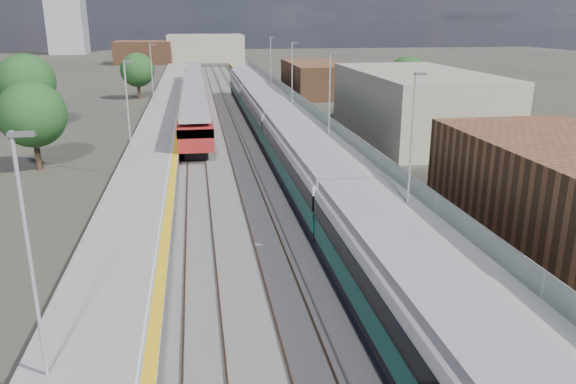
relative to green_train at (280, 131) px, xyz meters
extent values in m
plane|color=#47443A|center=(-1.50, 11.89, -2.33)|extent=(320.00, 320.00, 0.00)
cube|color=#565451|center=(-3.75, 14.39, -2.30)|extent=(10.50, 155.00, 0.06)
cube|color=#4C3323|center=(-0.72, 16.89, -2.22)|extent=(0.07, 160.00, 0.14)
cube|color=#4C3323|center=(0.72, 16.89, -2.22)|extent=(0.07, 160.00, 0.14)
cube|color=#4C3323|center=(-4.22, 16.89, -2.22)|extent=(0.07, 160.00, 0.14)
cube|color=#4C3323|center=(-2.78, 16.89, -2.22)|extent=(0.07, 160.00, 0.14)
cube|color=#4C3323|center=(-7.72, 16.89, -2.22)|extent=(0.07, 160.00, 0.14)
cube|color=#4C3323|center=(-6.28, 16.89, -2.22)|extent=(0.07, 160.00, 0.14)
cube|color=gray|center=(-1.05, 16.89, -2.23)|extent=(0.08, 160.00, 0.10)
cube|color=gray|center=(-2.45, 16.89, -2.23)|extent=(0.08, 160.00, 0.10)
cube|color=slate|center=(3.75, 14.39, -1.83)|extent=(4.70, 155.00, 1.00)
cube|color=gray|center=(3.75, 14.39, -1.32)|extent=(4.70, 155.00, 0.03)
cube|color=yellow|center=(1.65, 14.39, -1.30)|extent=(0.40, 155.00, 0.01)
cube|color=gray|center=(5.95, 14.39, -0.73)|extent=(0.06, 155.00, 1.20)
cylinder|color=#9EA0A3|center=(5.10, -16.11, 2.44)|extent=(0.12, 0.12, 7.50)
cube|color=#4C4C4F|center=(5.35, -16.11, 6.09)|extent=(0.70, 0.18, 0.14)
cylinder|color=#9EA0A3|center=(5.10, 3.89, 2.44)|extent=(0.12, 0.12, 7.50)
cube|color=#4C4C4F|center=(5.35, 3.89, 6.09)|extent=(0.70, 0.18, 0.14)
cylinder|color=#9EA0A3|center=(5.10, 23.89, 2.44)|extent=(0.12, 0.12, 7.50)
cube|color=#4C4C4F|center=(5.35, 23.89, 6.09)|extent=(0.70, 0.18, 0.14)
cylinder|color=#9EA0A3|center=(5.10, 43.89, 2.44)|extent=(0.12, 0.12, 7.50)
cube|color=#4C4C4F|center=(5.35, 43.89, 6.09)|extent=(0.70, 0.18, 0.14)
cube|color=slate|center=(-10.55, 14.39, -1.83)|extent=(4.30, 155.00, 1.00)
cube|color=gray|center=(-10.55, 14.39, -1.32)|extent=(4.30, 155.00, 0.03)
cube|color=yellow|center=(-8.65, 14.39, -1.30)|extent=(0.45, 155.00, 0.01)
cube|color=silver|center=(-9.00, 14.39, -1.30)|extent=(0.08, 155.00, 0.01)
cylinder|color=#9EA0A3|center=(-11.70, -30.11, 2.44)|extent=(0.12, 0.12, 7.50)
cube|color=#4C4C4F|center=(-11.45, -30.11, 6.09)|extent=(0.70, 0.18, 0.14)
cylinder|color=#9EA0A3|center=(-11.70, -4.11, 2.44)|extent=(0.12, 0.12, 7.50)
cube|color=#4C4C4F|center=(-11.45, -4.11, 6.09)|extent=(0.70, 0.18, 0.14)
cylinder|color=#9EA0A3|center=(-11.70, 21.89, 2.44)|extent=(0.12, 0.12, 7.50)
cube|color=#4C4C4F|center=(-11.45, 21.89, 6.09)|extent=(0.70, 0.18, 0.14)
cube|color=brown|center=(12.50, -20.11, 0.27)|extent=(9.00, 16.00, 5.20)
cube|color=gray|center=(14.50, 6.89, 0.87)|extent=(11.00, 22.00, 6.40)
cube|color=brown|center=(11.50, 39.89, 0.07)|extent=(8.00, 18.00, 4.80)
cube|color=gray|center=(-3.50, 111.89, 1.17)|extent=(20.00, 14.00, 7.00)
cube|color=brown|center=(-19.50, 106.89, 0.47)|extent=(14.00, 12.00, 5.60)
cube|color=black|center=(0.00, -30.98, -1.41)|extent=(2.83, 20.31, 0.48)
cube|color=#10564F|center=(0.00, -30.98, -0.58)|extent=(2.94, 20.31, 1.19)
cube|color=black|center=(0.00, -30.98, 0.36)|extent=(3.00, 20.31, 0.81)
cube|color=silver|center=(0.00, -30.98, 1.01)|extent=(2.94, 20.31, 0.50)
cube|color=gray|center=(0.00, -30.98, 1.44)|extent=(2.60, 20.31, 0.42)
cube|color=black|center=(0.00, -10.18, -1.41)|extent=(2.83, 20.31, 0.48)
cube|color=#10564F|center=(0.00, -10.18, -0.58)|extent=(2.94, 20.31, 1.19)
cube|color=black|center=(0.00, -10.18, 0.36)|extent=(3.00, 20.31, 0.81)
cube|color=silver|center=(0.00, -10.18, 1.01)|extent=(2.94, 20.31, 0.50)
cube|color=gray|center=(0.00, -10.18, 1.44)|extent=(2.60, 20.31, 0.42)
cube|color=black|center=(0.00, 10.63, -1.41)|extent=(2.83, 20.31, 0.48)
cube|color=#10564F|center=(0.00, 10.63, -0.58)|extent=(2.94, 20.31, 1.19)
cube|color=black|center=(0.00, 10.63, 0.36)|extent=(3.00, 20.31, 0.81)
cube|color=silver|center=(0.00, 10.63, 1.01)|extent=(2.94, 20.31, 0.50)
cube|color=gray|center=(0.00, 10.63, 1.44)|extent=(2.60, 20.31, 0.42)
cube|color=black|center=(0.00, 31.44, -1.41)|extent=(2.83, 20.31, 0.48)
cube|color=#10564F|center=(0.00, 31.44, -0.58)|extent=(2.94, 20.31, 1.19)
cube|color=black|center=(0.00, 31.44, 0.36)|extent=(3.00, 20.31, 0.81)
cube|color=silver|center=(0.00, 31.44, 1.01)|extent=(2.94, 20.31, 0.50)
cube|color=gray|center=(0.00, 31.44, 1.44)|extent=(2.60, 20.31, 0.42)
cube|color=black|center=(-7.00, 8.01, -1.84)|extent=(1.95, 16.58, 0.68)
cube|color=maroon|center=(-7.00, 8.01, -0.22)|extent=(2.87, 19.50, 2.05)
cube|color=black|center=(-7.00, 8.01, 0.29)|extent=(2.94, 19.50, 0.72)
cube|color=gray|center=(-7.00, 8.01, 1.32)|extent=(2.57, 19.50, 0.41)
cube|color=black|center=(-7.00, 28.02, -1.84)|extent=(1.95, 16.58, 0.68)
cube|color=maroon|center=(-7.00, 28.02, -0.22)|extent=(2.87, 19.50, 2.05)
cube|color=black|center=(-7.00, 28.02, 0.29)|extent=(2.94, 19.50, 0.72)
cube|color=gray|center=(-7.00, 28.02, 1.32)|extent=(2.57, 19.50, 0.41)
cube|color=black|center=(-7.00, 48.02, -1.84)|extent=(1.95, 16.58, 0.68)
cube|color=maroon|center=(-7.00, 48.02, -0.22)|extent=(2.87, 19.50, 2.05)
cube|color=black|center=(-7.00, 48.02, 0.29)|extent=(2.94, 19.50, 0.72)
cube|color=gray|center=(-7.00, 48.02, 1.32)|extent=(2.57, 19.50, 0.41)
cylinder|color=#382619|center=(-19.17, -0.67, -1.13)|extent=(0.44, 0.44, 2.40)
sphere|color=#193E18|center=(-19.17, -0.67, 2.00)|extent=(5.06, 5.06, 5.06)
cylinder|color=#382619|center=(-23.92, 16.07, -0.94)|extent=(0.44, 0.44, 2.77)
sphere|color=#193E18|center=(-23.92, 16.07, 2.68)|extent=(5.85, 5.85, 5.85)
cylinder|color=#382619|center=(-14.94, 39.10, -1.17)|extent=(0.44, 0.44, 2.30)
sphere|color=#193E18|center=(-14.94, 39.10, 1.83)|extent=(4.86, 4.86, 4.86)
cylinder|color=#382619|center=(20.28, 24.55, -1.16)|extent=(0.44, 0.44, 2.34)
sphere|color=#193E18|center=(20.28, 24.55, 1.89)|extent=(4.93, 4.93, 4.93)
camera|label=1|loc=(-6.85, -45.69, 9.04)|focal=35.00mm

